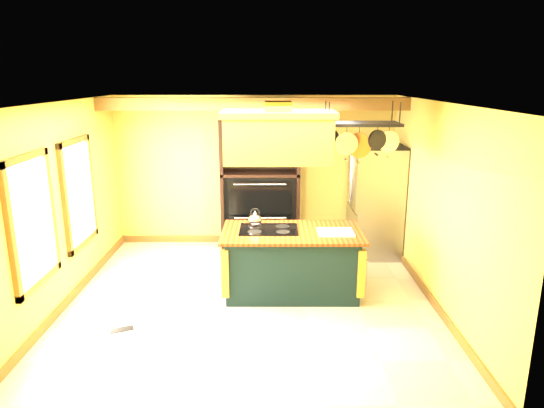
{
  "coord_description": "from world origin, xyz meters",
  "views": [
    {
      "loc": [
        0.27,
        -6.15,
        3.02
      ],
      "look_at": [
        0.3,
        0.3,
        1.31
      ],
      "focal_mm": 32.0,
      "sensor_mm": 36.0,
      "label": 1
    }
  ],
  "objects_px": {
    "kitchen_island": "(292,261)",
    "refrigerator": "(375,202)",
    "pot_rack": "(361,132)",
    "hutch": "(260,197)",
    "range_hood": "(278,135)"
  },
  "relations": [
    {
      "from": "kitchen_island",
      "to": "refrigerator",
      "type": "distance_m",
      "value": 2.23
    },
    {
      "from": "pot_rack",
      "to": "hutch",
      "type": "bearing_deg",
      "value": 125.78
    },
    {
      "from": "refrigerator",
      "to": "hutch",
      "type": "bearing_deg",
      "value": 170.33
    },
    {
      "from": "range_hood",
      "to": "hutch",
      "type": "height_order",
      "value": "range_hood"
    },
    {
      "from": "pot_rack",
      "to": "hutch",
      "type": "height_order",
      "value": "pot_rack"
    },
    {
      "from": "kitchen_island",
      "to": "refrigerator",
      "type": "bearing_deg",
      "value": 47.07
    },
    {
      "from": "hutch",
      "to": "pot_rack",
      "type": "bearing_deg",
      "value": -54.22
    },
    {
      "from": "kitchen_island",
      "to": "pot_rack",
      "type": "distance_m",
      "value": 2.05
    },
    {
      "from": "range_hood",
      "to": "refrigerator",
      "type": "height_order",
      "value": "range_hood"
    },
    {
      "from": "pot_rack",
      "to": "refrigerator",
      "type": "distance_m",
      "value": 2.19
    },
    {
      "from": "range_hood",
      "to": "refrigerator",
      "type": "xyz_separation_m",
      "value": [
        1.7,
        1.59,
        -1.34
      ]
    },
    {
      "from": "kitchen_island",
      "to": "range_hood",
      "type": "relative_size",
      "value": 1.31
    },
    {
      "from": "range_hood",
      "to": "refrigerator",
      "type": "relative_size",
      "value": 0.8
    },
    {
      "from": "range_hood",
      "to": "pot_rack",
      "type": "xyz_separation_m",
      "value": [
        1.1,
        0.01,
        0.05
      ]
    },
    {
      "from": "refrigerator",
      "to": "hutch",
      "type": "xyz_separation_m",
      "value": [
        -1.97,
        0.34,
        0.01
      ]
    }
  ]
}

